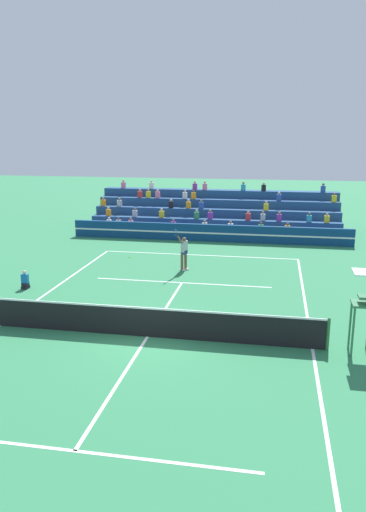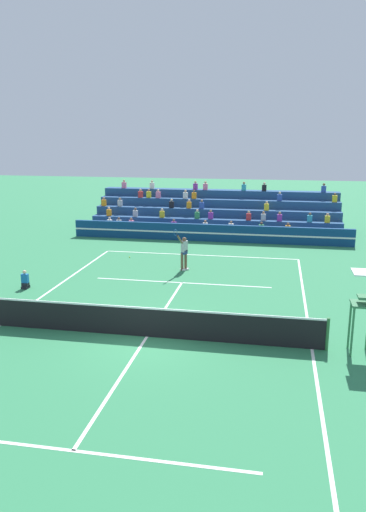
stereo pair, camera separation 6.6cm
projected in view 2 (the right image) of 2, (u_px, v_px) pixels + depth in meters
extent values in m
plane|color=#2D7A4C|center=(147.00, 337.00, 17.09)|extent=(120.00, 120.00, 0.00)
cube|color=white|center=(200.00, 255.00, 28.44)|extent=(11.00, 0.10, 0.01)
cube|color=white|center=(0.00, 325.00, 18.07)|extent=(0.10, 23.80, 0.01)
cube|color=white|center=(312.00, 349.00, 16.11)|extent=(0.10, 23.80, 0.01)
cube|color=white|center=(73.00, 451.00, 10.96)|extent=(8.25, 0.10, 0.01)
cube|color=white|center=(182.00, 283.00, 23.22)|extent=(8.25, 0.10, 0.01)
cube|color=white|center=(147.00, 337.00, 17.09)|extent=(0.10, 12.85, 0.01)
cylinder|color=#2D6B38|center=(327.00, 334.00, 15.89)|extent=(0.10, 0.10, 1.10)
cube|color=black|center=(147.00, 323.00, 16.97)|extent=(11.90, 0.02, 1.00)
cube|color=white|center=(147.00, 308.00, 16.84)|extent=(11.90, 0.04, 0.06)
cube|color=navy|center=(209.00, 233.00, 31.96)|extent=(18.00, 0.24, 1.10)
cube|color=white|center=(209.00, 233.00, 31.83)|extent=(18.00, 0.02, 0.10)
cube|color=navy|center=(211.00, 233.00, 33.24)|extent=(17.04, 0.95, 0.55)
cube|color=silver|center=(205.00, 226.00, 33.03)|extent=(0.32, 0.22, 0.44)
sphere|color=#9E7051|center=(205.00, 221.00, 32.95)|extent=(0.18, 0.18, 0.18)
cube|color=silver|center=(231.00, 227.00, 32.72)|extent=(0.32, 0.22, 0.44)
sphere|color=#9E7051|center=(231.00, 222.00, 32.64)|extent=(0.18, 0.18, 0.18)
cube|color=pink|center=(131.00, 224.00, 33.94)|extent=(0.32, 0.22, 0.44)
sphere|color=#9E7051|center=(131.00, 219.00, 33.86)|extent=(0.18, 0.18, 0.18)
cube|color=purple|center=(174.00, 225.00, 33.41)|extent=(0.32, 0.22, 0.44)
sphere|color=brown|center=(174.00, 220.00, 33.33)|extent=(0.18, 0.18, 0.18)
cube|color=#B2B2B7|center=(119.00, 223.00, 34.09)|extent=(0.32, 0.22, 0.44)
sphere|color=brown|center=(119.00, 219.00, 34.02)|extent=(0.18, 0.18, 0.18)
cube|color=silver|center=(110.00, 223.00, 34.21)|extent=(0.32, 0.22, 0.44)
sphere|color=beige|center=(109.00, 218.00, 34.14)|extent=(0.18, 0.18, 0.18)
cube|color=orange|center=(288.00, 229.00, 32.07)|extent=(0.32, 0.22, 0.44)
sphere|color=brown|center=(288.00, 224.00, 31.99)|extent=(0.18, 0.18, 0.18)
cube|color=#338C4C|center=(261.00, 228.00, 32.37)|extent=(0.32, 0.22, 0.44)
sphere|color=brown|center=(261.00, 223.00, 32.29)|extent=(0.18, 0.18, 0.18)
cube|color=navy|center=(213.00, 227.00, 34.08)|extent=(17.04, 0.95, 1.10)
cube|color=teal|center=(310.00, 219.00, 32.59)|extent=(0.32, 0.22, 0.44)
sphere|color=brown|center=(310.00, 214.00, 32.51)|extent=(0.18, 0.18, 0.18)
cube|color=red|center=(249.00, 217.00, 33.30)|extent=(0.32, 0.22, 0.44)
sphere|color=tan|center=(249.00, 212.00, 33.22)|extent=(0.18, 0.18, 0.18)
cube|color=#338C4C|center=(197.00, 215.00, 33.93)|extent=(0.32, 0.22, 0.44)
sphere|color=beige|center=(197.00, 211.00, 33.85)|extent=(0.18, 0.18, 0.18)
cube|color=purple|center=(211.00, 216.00, 33.76)|extent=(0.32, 0.22, 0.44)
sphere|color=#9E7051|center=(211.00, 211.00, 33.68)|extent=(0.18, 0.18, 0.18)
cube|color=yellow|center=(327.00, 219.00, 32.39)|extent=(0.32, 0.22, 0.44)
sphere|color=tan|center=(328.00, 214.00, 32.31)|extent=(0.18, 0.18, 0.18)
cube|color=orange|center=(109.00, 213.00, 35.05)|extent=(0.32, 0.22, 0.44)
sphere|color=beige|center=(109.00, 208.00, 34.97)|extent=(0.18, 0.18, 0.18)
cube|color=purple|center=(280.00, 218.00, 32.94)|extent=(0.32, 0.22, 0.44)
sphere|color=#9E7051|center=(280.00, 213.00, 32.86)|extent=(0.18, 0.18, 0.18)
cube|color=yellow|center=(162.00, 214.00, 34.36)|extent=(0.32, 0.22, 0.44)
sphere|color=beige|center=(162.00, 210.00, 34.29)|extent=(0.18, 0.18, 0.18)
cube|color=#B2B2B7|center=(135.00, 213.00, 34.70)|extent=(0.32, 0.22, 0.44)
sphere|color=brown|center=(135.00, 209.00, 34.63)|extent=(0.18, 0.18, 0.18)
cube|color=#B2B2B7|center=(263.00, 217.00, 33.13)|extent=(0.32, 0.22, 0.44)
sphere|color=#9E7051|center=(264.00, 213.00, 33.05)|extent=(0.18, 0.18, 0.18)
cube|color=navy|center=(215.00, 220.00, 34.92)|extent=(17.04, 0.95, 1.65)
cube|color=#2D4CA5|center=(202.00, 205.00, 34.67)|extent=(0.32, 0.22, 0.44)
sphere|color=#9E7051|center=(202.00, 201.00, 34.59)|extent=(0.18, 0.18, 0.18)
cube|color=black|center=(172.00, 205.00, 35.05)|extent=(0.32, 0.22, 0.44)
sphere|color=beige|center=(172.00, 200.00, 34.98)|extent=(0.18, 0.18, 0.18)
cube|color=#B2B2B7|center=(120.00, 203.00, 35.73)|extent=(0.32, 0.22, 0.44)
sphere|color=#9E7051|center=(120.00, 199.00, 35.65)|extent=(0.18, 0.18, 0.18)
cube|color=orange|center=(104.00, 203.00, 35.95)|extent=(0.32, 0.22, 0.44)
sphere|color=#9E7051|center=(104.00, 198.00, 35.87)|extent=(0.18, 0.18, 0.18)
cube|color=orange|center=(189.00, 205.00, 34.83)|extent=(0.32, 0.22, 0.44)
sphere|color=beige|center=(189.00, 201.00, 34.75)|extent=(0.18, 0.18, 0.18)
cube|color=yellow|center=(267.00, 207.00, 33.87)|extent=(0.32, 0.22, 0.44)
sphere|color=tan|center=(267.00, 202.00, 33.79)|extent=(0.18, 0.18, 0.18)
cube|color=navy|center=(217.00, 214.00, 35.76)|extent=(17.04, 0.95, 2.20)
cube|color=yellow|center=(149.00, 195.00, 36.16)|extent=(0.32, 0.22, 0.44)
sphere|color=#9E7051|center=(149.00, 190.00, 36.09)|extent=(0.18, 0.18, 0.18)
cube|color=silver|center=(185.00, 195.00, 35.68)|extent=(0.32, 0.22, 0.44)
sphere|color=tan|center=(185.00, 191.00, 35.60)|extent=(0.18, 0.18, 0.18)
cube|color=pink|center=(158.00, 195.00, 36.04)|extent=(0.32, 0.22, 0.44)
sphere|color=beige|center=(158.00, 190.00, 35.96)|extent=(0.18, 0.18, 0.18)
cube|color=yellow|center=(335.00, 199.00, 33.84)|extent=(0.32, 0.22, 0.44)
sphere|color=brown|center=(335.00, 194.00, 33.76)|extent=(0.18, 0.18, 0.18)
cube|color=orange|center=(194.00, 196.00, 35.57)|extent=(0.32, 0.22, 0.44)
sphere|color=brown|center=(194.00, 191.00, 35.49)|extent=(0.18, 0.18, 0.18)
cube|color=#2D4CA5|center=(280.00, 198.00, 34.49)|extent=(0.32, 0.22, 0.44)
sphere|color=beige|center=(280.00, 193.00, 34.42)|extent=(0.18, 0.18, 0.18)
cube|color=red|center=(141.00, 194.00, 36.27)|extent=(0.32, 0.22, 0.44)
sphere|color=tan|center=(140.00, 190.00, 36.20)|extent=(0.18, 0.18, 0.18)
cube|color=navy|center=(218.00, 209.00, 36.60)|extent=(17.04, 0.95, 2.75)
cube|color=purple|center=(195.00, 187.00, 36.35)|extent=(0.32, 0.22, 0.44)
sphere|color=tan|center=(195.00, 182.00, 36.28)|extent=(0.18, 0.18, 0.18)
cube|color=teal|center=(244.00, 187.00, 35.72)|extent=(0.32, 0.22, 0.44)
sphere|color=#9E7051|center=(244.00, 183.00, 35.65)|extent=(0.18, 0.18, 0.18)
cube|color=silver|center=(152.00, 186.00, 36.93)|extent=(0.32, 0.22, 0.44)
sphere|color=beige|center=(152.00, 181.00, 36.86)|extent=(0.18, 0.18, 0.18)
cube|color=pink|center=(124.00, 185.00, 37.32)|extent=(0.32, 0.22, 0.44)
sphere|color=tan|center=(124.00, 181.00, 37.24)|extent=(0.18, 0.18, 0.18)
cube|color=black|center=(264.00, 188.00, 35.46)|extent=(0.32, 0.22, 0.44)
sphere|color=beige|center=(264.00, 183.00, 35.39)|extent=(0.18, 0.18, 0.18)
cube|color=pink|center=(205.00, 187.00, 36.22)|extent=(0.32, 0.22, 0.44)
sphere|color=tan|center=(205.00, 182.00, 36.14)|extent=(0.18, 0.18, 0.18)
cube|color=#2D4CA5|center=(324.00, 189.00, 34.73)|extent=(0.32, 0.22, 0.44)
sphere|color=brown|center=(324.00, 184.00, 34.65)|extent=(0.18, 0.18, 0.18)
cylinder|color=#337047|center=(352.00, 332.00, 15.40)|extent=(0.07, 0.07, 1.60)
cylinder|color=#337047|center=(350.00, 325.00, 16.01)|extent=(0.07, 0.07, 1.60)
cube|color=#337047|center=(362.00, 304.00, 15.46)|extent=(0.68, 0.76, 0.06)
cube|color=#337047|center=(365.00, 297.00, 15.39)|extent=(0.44, 0.48, 0.06)
cube|color=white|center=(365.00, 272.00, 15.21)|extent=(0.76, 0.84, 0.04)
cube|color=black|center=(26.00, 287.00, 22.37)|extent=(0.28, 0.36, 0.12)
cube|color=black|center=(25.00, 285.00, 22.34)|extent=(0.28, 0.24, 0.18)
cube|color=#1966B2|center=(25.00, 278.00, 22.27)|extent=(0.30, 0.18, 0.40)
sphere|color=beige|center=(24.00, 272.00, 22.20)|extent=(0.17, 0.17, 0.17)
cylinder|color=brown|center=(186.00, 261.00, 25.32)|extent=(0.14, 0.14, 0.90)
cylinder|color=brown|center=(182.00, 262.00, 25.18)|extent=(0.14, 0.14, 0.90)
cube|color=navy|center=(184.00, 252.00, 25.13)|extent=(0.30, 0.37, 0.20)
cube|color=#B2B2B7|center=(184.00, 246.00, 25.06)|extent=(0.31, 0.41, 0.56)
sphere|color=brown|center=(184.00, 239.00, 24.97)|extent=(0.22, 0.22, 0.22)
cube|color=white|center=(186.00, 269.00, 25.40)|extent=(0.29, 0.20, 0.09)
cube|color=white|center=(183.00, 270.00, 25.26)|extent=(0.29, 0.20, 0.09)
cylinder|color=brown|center=(187.00, 247.00, 25.27)|extent=(0.09, 0.09, 0.56)
cylinder|color=brown|center=(180.00, 239.00, 24.60)|extent=(0.25, 0.48, 0.49)
cylinder|color=black|center=(177.00, 235.00, 24.30)|extent=(0.09, 0.18, 0.18)
torus|color=#1E4C99|center=(175.00, 232.00, 24.16)|extent=(0.18, 0.42, 0.44)
sphere|color=#C6DB33|center=(130.00, 257.00, 27.87)|extent=(0.07, 0.07, 0.07)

